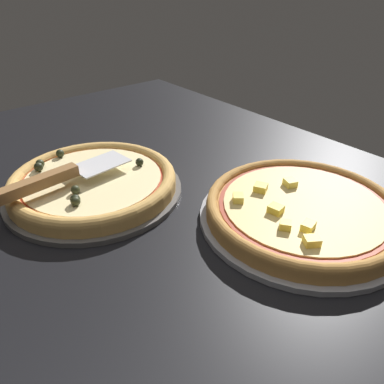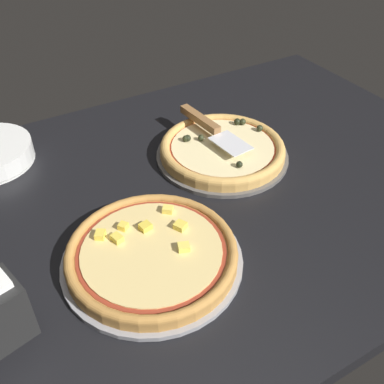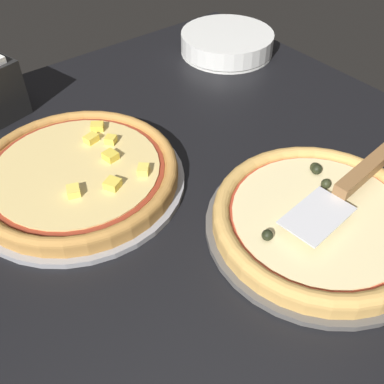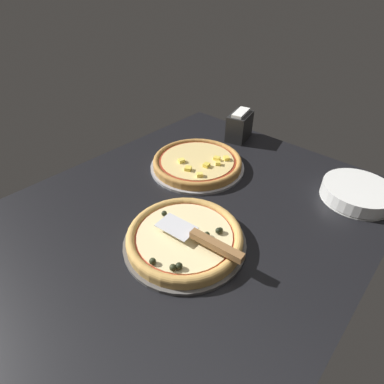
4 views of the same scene
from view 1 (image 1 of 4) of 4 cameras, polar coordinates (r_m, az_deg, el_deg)
ground_plane at (r=75.10cm, az=-6.82°, el=-1.00°), size 133.53×100.26×3.60cm
pizza_pan_front at (r=75.21cm, az=-14.60°, el=0.23°), size 33.70×33.70×1.00cm
pizza_front at (r=74.18cm, az=-14.83°, el=1.62°), size 31.68×31.68×4.15cm
pizza_pan_back at (r=67.69cm, az=16.30°, el=-3.87°), size 35.23×35.23×1.00cm
pizza_back at (r=66.51cm, az=16.54°, el=-2.38°), size 33.12×33.12×3.75cm
serving_spatula at (r=70.04cm, az=-20.73°, el=1.85°), size 7.42×25.59×2.00cm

